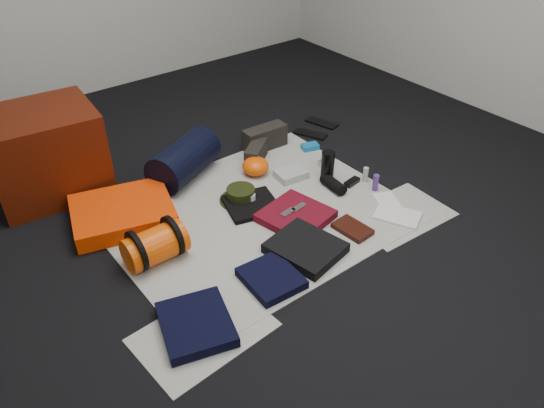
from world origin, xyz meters
TOP-DOWN VIEW (x-y plane):
  - floor at (0.00, 0.00)m, footprint 4.50×4.50m
  - newspaper_mat at (0.00, 0.00)m, footprint 1.60×1.30m
  - newspaper_sheet_front_left at (-0.70, -0.55)m, footprint 0.61×0.44m
  - newspaper_sheet_front_right at (0.65, -0.50)m, footprint 0.60×0.43m
  - red_cabinet at (-0.81, 0.98)m, footprint 0.67×0.58m
  - sleeping_pad at (-0.62, 0.43)m, footprint 0.64×0.57m
  - stuff_sack at (-0.63, 0.01)m, footprint 0.31×0.18m
  - sack_strap_left at (-0.73, 0.01)m, footprint 0.02×0.22m
  - sack_strap_right at (-0.53, 0.01)m, footprint 0.02×0.22m
  - navy_duffel at (-0.11, 0.60)m, footprint 0.54×0.43m
  - boonie_brim at (0.02, 0.17)m, footprint 0.27×0.27m
  - boonie_crown at (0.02, 0.17)m, footprint 0.17×0.17m
  - hiking_boot_left at (0.36, 0.48)m, footprint 0.25×0.22m
  - hiking_boot_right at (0.52, 0.59)m, footprint 0.31×0.13m
  - flip_flop_left at (0.90, 0.55)m, footprint 0.18×0.26m
  - flip_flop_right at (1.08, 0.62)m, footprint 0.15×0.26m
  - trousers_navy_a at (-0.71, -0.51)m, footprint 0.38×0.41m
  - trousers_navy_b at (-0.27, -0.48)m, footprint 0.27×0.30m
  - trousers_charcoal at (0.01, -0.42)m, footprint 0.37×0.41m
  - black_tshirt at (0.03, 0.08)m, footprint 0.35×0.34m
  - red_shirt at (0.15, -0.17)m, footprint 0.41×0.41m
  - orange_stuff_sack at (0.26, 0.36)m, footprint 0.21×0.21m
  - first_aid_pouch at (0.41, 0.18)m, footprint 0.20×0.16m
  - water_bottle at (0.56, 0.01)m, footprint 0.09×0.09m
  - speaker at (0.53, -0.08)m, footprint 0.09×0.19m
  - compact_camera at (0.69, 0.17)m, footprint 0.10×0.07m
  - cyan_case at (0.75, 0.38)m, footprint 0.13×0.10m
  - toiletry_purple at (0.73, -0.24)m, footprint 0.05×0.05m
  - toiletry_clear at (0.75, -0.14)m, footprint 0.03×0.03m
  - paperback_book at (0.33, -0.45)m, footprint 0.15×0.21m
  - map_booklet at (0.63, -0.51)m, footprint 0.26×0.30m
  - map_printout at (0.70, -0.36)m, footprint 0.18×0.20m
  - sunglasses at (0.66, -0.11)m, footprint 0.12×0.06m
  - key_cluster at (-0.71, -0.52)m, footprint 0.08×0.08m
  - tape_roll at (0.05, 0.11)m, footprint 0.05×0.05m
  - energy_bar_a at (0.11, -0.15)m, footprint 0.10×0.05m
  - energy_bar_b at (0.19, -0.15)m, footprint 0.10×0.05m

SIDE VIEW (x-z plane):
  - floor at x=0.00m, z-range -0.02..0.00m
  - newspaper_sheet_front_left at x=-0.70m, z-range 0.00..0.00m
  - newspaper_sheet_front_right at x=0.65m, z-range 0.00..0.00m
  - newspaper_mat at x=0.00m, z-range 0.00..0.01m
  - flip_flop_left at x=0.90m, z-range 0.00..0.01m
  - flip_flop_right at x=1.08m, z-range 0.00..0.01m
  - map_printout at x=0.70m, z-range 0.01..0.01m
  - boonie_brim at x=0.02m, z-range 0.01..0.01m
  - key_cluster at x=-0.71m, z-range 0.01..0.02m
  - map_booklet at x=0.63m, z-range 0.01..0.02m
  - sunglasses at x=0.66m, z-range 0.01..0.03m
  - paperback_book at x=0.33m, z-range 0.01..0.03m
  - black_tshirt at x=0.03m, z-range 0.01..0.03m
  - compact_camera at x=0.69m, z-range 0.01..0.04m
  - cyan_case at x=0.75m, z-range 0.01..0.04m
  - trousers_navy_b at x=-0.27m, z-range 0.01..0.05m
  - red_shirt at x=0.15m, z-range 0.01..0.05m
  - first_aid_pouch at x=0.41m, z-range 0.01..0.05m
  - trousers_navy_a at x=-0.71m, z-range 0.01..0.06m
  - trousers_charcoal at x=0.01m, z-range 0.01..0.06m
  - speaker at x=0.53m, z-range 0.01..0.08m
  - boonie_crown at x=0.02m, z-range 0.01..0.09m
  - tape_roll at x=0.05m, z-range 0.03..0.07m
  - toiletry_clear at x=0.75m, z-range 0.01..0.10m
  - sleeping_pad at x=-0.62m, z-range 0.01..0.10m
  - energy_bar_a at x=0.11m, z-range 0.05..0.07m
  - energy_bar_b at x=0.19m, z-range 0.05..0.07m
  - toiletry_purple at x=0.73m, z-range 0.01..0.11m
  - orange_stuff_sack at x=0.26m, z-range 0.01..0.12m
  - hiking_boot_left at x=0.36m, z-range 0.01..0.13m
  - hiking_boot_right at x=0.52m, z-range 0.01..0.16m
  - stuff_sack at x=-0.63m, z-range 0.01..0.19m
  - water_bottle at x=0.56m, z-range 0.01..0.21m
  - sack_strap_left at x=-0.73m, z-range 0.01..0.22m
  - sack_strap_right at x=-0.53m, z-range 0.01..0.22m
  - navy_duffel at x=-0.11m, z-range 0.01..0.26m
  - red_cabinet at x=-0.81m, z-range 0.00..0.52m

